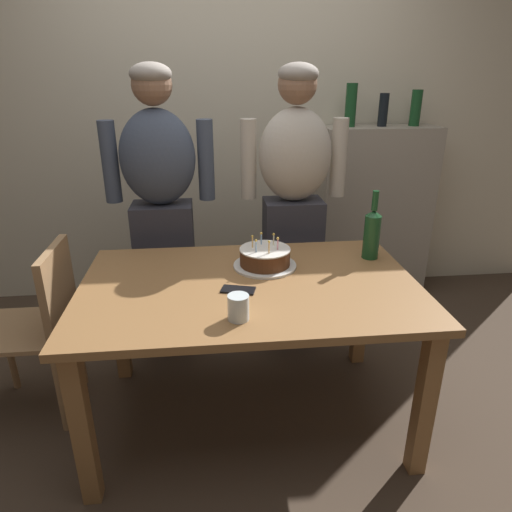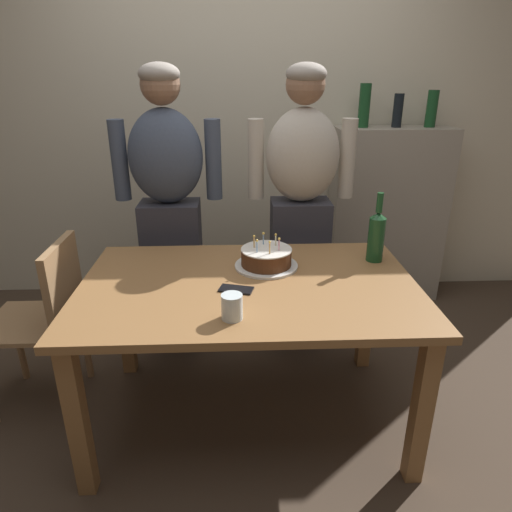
% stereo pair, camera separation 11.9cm
% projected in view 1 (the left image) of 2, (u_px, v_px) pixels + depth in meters
% --- Properties ---
extents(ground_plane, '(10.00, 10.00, 0.00)m').
position_uv_depth(ground_plane, '(250.00, 415.00, 2.30)').
color(ground_plane, '#47382B').
extents(back_wall, '(5.20, 0.10, 2.60)m').
position_uv_depth(back_wall, '(229.00, 119.00, 3.24)').
color(back_wall, beige).
rests_on(back_wall, ground_plane).
extents(dining_table, '(1.50, 0.96, 0.74)m').
position_uv_depth(dining_table, '(250.00, 302.00, 2.06)').
color(dining_table, olive).
rests_on(dining_table, ground_plane).
extents(birthday_cake, '(0.30, 0.30, 0.16)m').
position_uv_depth(birthday_cake, '(265.00, 258.00, 2.18)').
color(birthday_cake, white).
rests_on(birthday_cake, dining_table).
extents(water_glass_near, '(0.08, 0.08, 0.10)m').
position_uv_depth(water_glass_near, '(238.00, 307.00, 1.71)').
color(water_glass_near, silver).
rests_on(water_glass_near, dining_table).
extents(wine_bottle, '(0.08, 0.08, 0.34)m').
position_uv_depth(wine_bottle, '(372.00, 233.00, 2.25)').
color(wine_bottle, '#194723').
rests_on(wine_bottle, dining_table).
extents(cell_phone, '(0.16, 0.11, 0.01)m').
position_uv_depth(cell_phone, '(238.00, 290.00, 1.95)').
color(cell_phone, black).
rests_on(cell_phone, dining_table).
extents(person_man_bearded, '(0.61, 0.27, 1.66)m').
position_uv_depth(person_man_bearded, '(162.00, 212.00, 2.58)').
color(person_man_bearded, '#33333D').
rests_on(person_man_bearded, ground_plane).
extents(person_woman_cardigan, '(0.61, 0.27, 1.66)m').
position_uv_depth(person_woman_cardigan, '(293.00, 208.00, 2.66)').
color(person_woman_cardigan, '#33333D').
rests_on(person_woman_cardigan, ground_plane).
extents(dining_chair, '(0.42, 0.42, 0.87)m').
position_uv_depth(dining_chair, '(42.00, 319.00, 2.17)').
color(dining_chair, '#A37A51').
rests_on(dining_chair, ground_plane).
extents(shelf_cabinet, '(0.82, 0.30, 1.54)m').
position_uv_depth(shelf_cabinet, '(373.00, 212.00, 3.39)').
color(shelf_cabinet, '#9E9384').
rests_on(shelf_cabinet, ground_plane).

